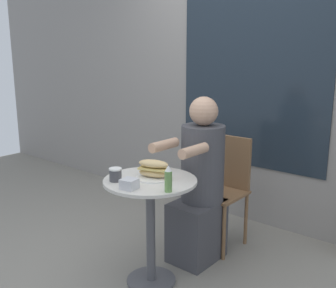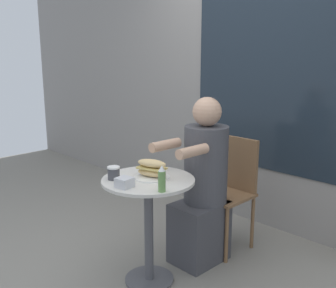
{
  "view_description": "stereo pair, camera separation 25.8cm",
  "coord_description": "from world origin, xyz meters",
  "px_view_note": "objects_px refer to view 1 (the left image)",
  "views": [
    {
      "loc": [
        1.62,
        -1.76,
        1.5
      ],
      "look_at": [
        0.0,
        0.18,
        0.92
      ],
      "focal_mm": 42.0,
      "sensor_mm": 36.0,
      "label": 1
    },
    {
      "loc": [
        1.81,
        -1.58,
        1.5
      ],
      "look_at": [
        0.0,
        0.18,
        0.92
      ],
      "focal_mm": 42.0,
      "sensor_mm": 36.0,
      "label": 2
    }
  ],
  "objects_px": {
    "cafe_table": "(150,209)",
    "drink_cup": "(115,175)",
    "sandwich_on_plate": "(153,170)",
    "condiment_bottle": "(168,179)",
    "diner_chair": "(225,180)",
    "seated_diner": "(200,190)"
  },
  "relations": [
    {
      "from": "diner_chair",
      "to": "seated_diner",
      "type": "height_order",
      "value": "seated_diner"
    },
    {
      "from": "sandwich_on_plate",
      "to": "condiment_bottle",
      "type": "relative_size",
      "value": 1.46
    },
    {
      "from": "drink_cup",
      "to": "sandwich_on_plate",
      "type": "bearing_deg",
      "value": 54.52
    },
    {
      "from": "seated_diner",
      "to": "condiment_bottle",
      "type": "bearing_deg",
      "value": 107.82
    },
    {
      "from": "cafe_table",
      "to": "sandwich_on_plate",
      "type": "height_order",
      "value": "sandwich_on_plate"
    },
    {
      "from": "diner_chair",
      "to": "seated_diner",
      "type": "bearing_deg",
      "value": 90.08
    },
    {
      "from": "cafe_table",
      "to": "drink_cup",
      "type": "bearing_deg",
      "value": -131.35
    },
    {
      "from": "sandwich_on_plate",
      "to": "condiment_bottle",
      "type": "height_order",
      "value": "condiment_bottle"
    },
    {
      "from": "condiment_bottle",
      "to": "sandwich_on_plate",
      "type": "bearing_deg",
      "value": 150.72
    },
    {
      "from": "cafe_table",
      "to": "diner_chair",
      "type": "distance_m",
      "value": 0.82
    },
    {
      "from": "diner_chair",
      "to": "condiment_bottle",
      "type": "relative_size",
      "value": 5.47
    },
    {
      "from": "diner_chair",
      "to": "sandwich_on_plate",
      "type": "relative_size",
      "value": 3.75
    },
    {
      "from": "seated_diner",
      "to": "drink_cup",
      "type": "relative_size",
      "value": 14.48
    },
    {
      "from": "diner_chair",
      "to": "condiment_bottle",
      "type": "distance_m",
      "value": 0.98
    },
    {
      "from": "diner_chair",
      "to": "sandwich_on_plate",
      "type": "height_order",
      "value": "diner_chair"
    },
    {
      "from": "cafe_table",
      "to": "seated_diner",
      "type": "xyz_separation_m",
      "value": [
        0.05,
        0.48,
        0.02
      ]
    },
    {
      "from": "cafe_table",
      "to": "diner_chair",
      "type": "relative_size",
      "value": 0.83
    },
    {
      "from": "diner_chair",
      "to": "condiment_bottle",
      "type": "height_order",
      "value": "condiment_bottle"
    },
    {
      "from": "sandwich_on_plate",
      "to": "drink_cup",
      "type": "height_order",
      "value": "sandwich_on_plate"
    },
    {
      "from": "cafe_table",
      "to": "drink_cup",
      "type": "xyz_separation_m",
      "value": [
        -0.14,
        -0.16,
        0.25
      ]
    },
    {
      "from": "drink_cup",
      "to": "condiment_bottle",
      "type": "distance_m",
      "value": 0.39
    },
    {
      "from": "cafe_table",
      "to": "sandwich_on_plate",
      "type": "xyz_separation_m",
      "value": [
        -0.0,
        0.03,
        0.26
      ]
    }
  ]
}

